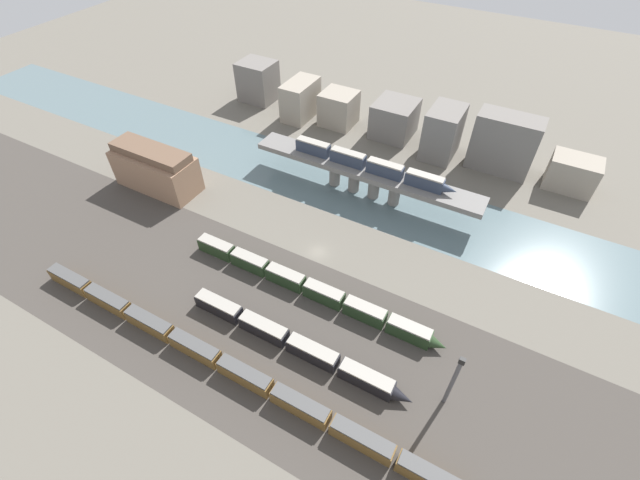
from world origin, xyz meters
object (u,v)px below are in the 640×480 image
at_px(train_yard_mid, 294,343).
at_px(train_yard_near, 225,364).
at_px(train_yard_far, 309,288).
at_px(warehouse_building, 156,169).
at_px(train_on_bridge, 370,164).
at_px(signal_tower, 453,381).

bearing_deg(train_yard_mid, train_yard_near, -131.36).
distance_m(train_yard_near, train_yard_mid, 13.50).
xyz_separation_m(train_yard_far, warehouse_building, (-55.95, 13.07, 4.15)).
height_order(train_on_bridge, train_yard_mid, train_on_bridge).
bearing_deg(warehouse_building, signal_tower, -14.23).
bearing_deg(signal_tower, train_yard_near, -160.06).
height_order(train_yard_far, warehouse_building, warehouse_building).
relative_size(train_on_bridge, train_yard_mid, 0.94).
height_order(train_yard_mid, train_yard_far, train_yard_far).
relative_size(train_yard_mid, warehouse_building, 2.04).
bearing_deg(train_yard_far, train_yard_mid, -72.40).
bearing_deg(train_on_bridge, signal_tower, -52.39).
relative_size(train_yard_near, train_yard_mid, 2.03).
xyz_separation_m(train_yard_mid, warehouse_building, (-60.19, 26.44, 4.26)).
relative_size(train_yard_near, signal_tower, 6.68).
xyz_separation_m(train_on_bridge, signal_tower, (36.55, -47.44, -2.45)).
distance_m(train_on_bridge, train_yard_near, 61.89).
distance_m(train_on_bridge, train_yard_far, 38.80).
bearing_deg(warehouse_building, train_yard_mid, -23.71).
bearing_deg(train_on_bridge, train_yard_mid, -81.94).
distance_m(train_yard_near, signal_tower, 41.07).
bearing_deg(train_on_bridge, train_yard_near, -91.57).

